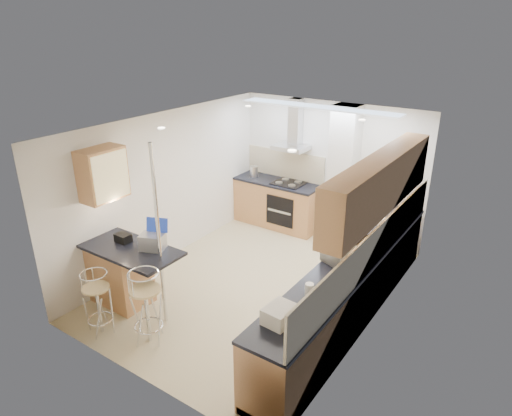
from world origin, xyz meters
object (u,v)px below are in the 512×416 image
Objects in this scene: laptop at (153,242)px; bread_bin at (280,314)px; microwave at (347,250)px; bar_stool_end at (147,307)px; bar_stool_near at (98,303)px.

laptop is 2.28m from bread_bin.
bar_stool_end is at bearing 155.95° from microwave.
bar_stool_near is at bearing -165.92° from bread_bin.
bread_bin reaches higher than bar_stool_near.
bar_stool_near is at bearing 140.47° from bar_stool_end.
microwave reaches higher than bread_bin.
microwave reaches higher than bar_stool_near.
bread_bin reaches higher than bar_stool_end.
bar_stool_near is at bearing -128.08° from laptop.
laptop is at bearing 139.67° from microwave.
microwave is at bearing -14.86° from bar_stool_end.
microwave is 2.64m from bar_stool_end.
microwave is 3.29m from bar_stool_near.
microwave reaches higher than bar_stool_end.
bread_bin is at bearing -52.58° from bar_stool_end.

